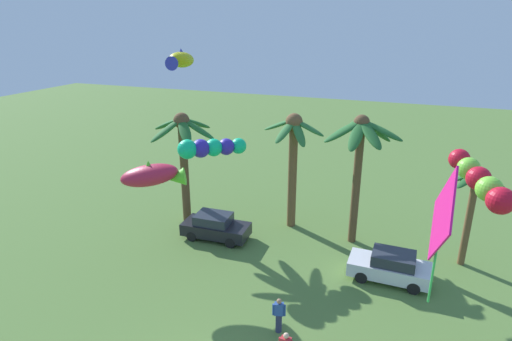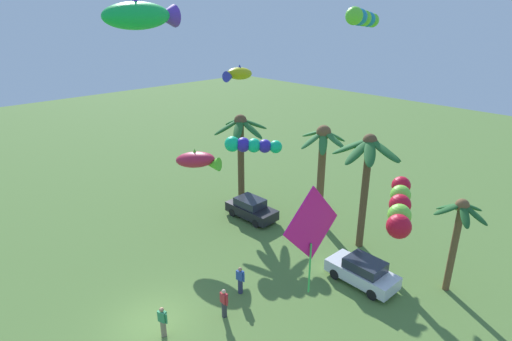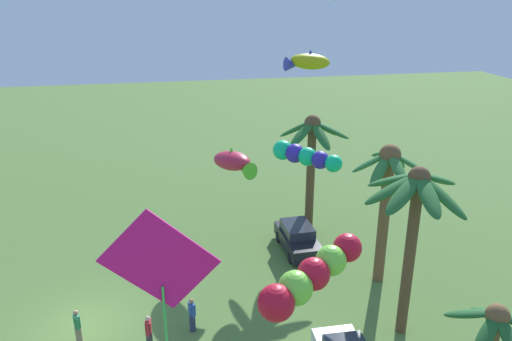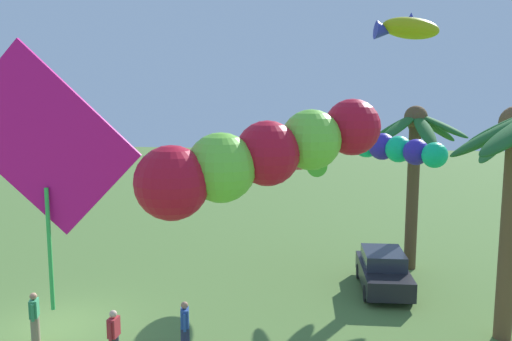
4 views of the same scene
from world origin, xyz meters
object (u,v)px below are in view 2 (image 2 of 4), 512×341
spectator_1 (240,280)px  spectator_2 (224,303)px  kite_fish_2 (238,74)px  parked_car_1 (251,209)px  palm_tree_2 (322,154)px  parked_car_0 (363,272)px  spectator_0 (163,322)px  palm_tree_3 (458,225)px  palm_tree_0 (368,161)px  kite_tube_1 (400,207)px  kite_fish_3 (198,160)px  kite_fish_0 (141,15)px  kite_tube_4 (251,145)px  kite_tube_6 (362,18)px  kite_diamond_5 (312,226)px  palm_tree_1 (241,137)px

spectator_1 → spectator_2: bearing=-65.3°
kite_fish_2 → parked_car_1: bearing=-21.7°
palm_tree_2 → parked_car_0: bearing=-32.9°
spectator_0 → palm_tree_3: bearing=59.6°
palm_tree_0 → kite_fish_2: (-9.81, -1.54, 4.28)m
kite_tube_1 → kite_fish_3: (-14.38, 0.12, -1.68)m
kite_fish_0 → kite_tube_4: 14.63m
spectator_0 → kite_tube_6: 15.77m
kite_tube_1 → kite_tube_6: size_ratio=1.29×
palm_tree_0 → parked_car_1: size_ratio=1.89×
parked_car_0 → kite_tube_6: size_ratio=1.58×
kite_tube_4 → kite_diamond_5: bearing=-33.4°
palm_tree_0 → kite_tube_6: size_ratio=2.99×
kite_fish_3 → kite_tube_6: kite_tube_6 is taller
palm_tree_3 → kite_tube_1: (-0.67, -5.42, 2.59)m
kite_fish_3 → kite_tube_6: (11.59, 0.22, 8.97)m
palm_tree_0 → spectator_1: size_ratio=4.70×
spectator_1 → kite_fish_0: 13.74m
palm_tree_0 → kite_fish_0: bearing=-100.6°
kite_fish_2 → spectator_1: bearing=-41.5°
palm_tree_3 → kite_fish_2: bearing=-175.8°
palm_tree_1 → kite_tube_1: size_ratio=2.17×
palm_tree_0 → kite_fish_3: bearing=-148.4°
kite_diamond_5 → kite_tube_6: (-1.30, 4.20, 7.29)m
palm_tree_0 → kite_tube_4: (-7.89, -2.14, -0.36)m
palm_tree_2 → kite_fish_2: bearing=-158.8°
palm_tree_0 → kite_fish_0: kite_fish_0 is taller
palm_tree_1 → spectator_1: bearing=-42.2°
kite_fish_0 → kite_diamond_5: size_ratio=0.63×
kite_tube_4 → parked_car_0: bearing=-6.3°
kite_fish_0 → kite_tube_4: size_ratio=0.96×
parked_car_1 → spectator_0: bearing=-62.2°
palm_tree_1 → spectator_0: 15.70m
parked_car_0 → kite_fish_2: kite_fish_2 is taller
spectator_0 → kite_fish_0: size_ratio=0.53×
parked_car_0 → kite_fish_3: 12.54m
parked_car_0 → kite_tube_6: 13.29m
parked_car_1 → kite_fish_3: bearing=-117.1°
parked_car_0 → kite_diamond_5: 8.76m
parked_car_1 → palm_tree_3: bearing=8.6°
kite_tube_1 → kite_fish_2: (-14.88, 4.29, 3.54)m
parked_car_0 → kite_tube_4: size_ratio=1.25×
palm_tree_0 → palm_tree_1: (-10.32, -0.91, -0.56)m
palm_tree_1 → kite_fish_2: bearing=-50.9°
palm_tree_0 → parked_car_1: bearing=-162.4°
spectator_2 → kite_fish_2: bearing=134.9°
spectator_1 → kite_tube_4: (-6.17, 6.56, 4.64)m
kite_fish_3 → kite_tube_6: 14.66m
kite_tube_4 → kite_diamond_5: (11.48, -7.56, 1.10)m
parked_car_0 → spectator_2: spectator_2 is taller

